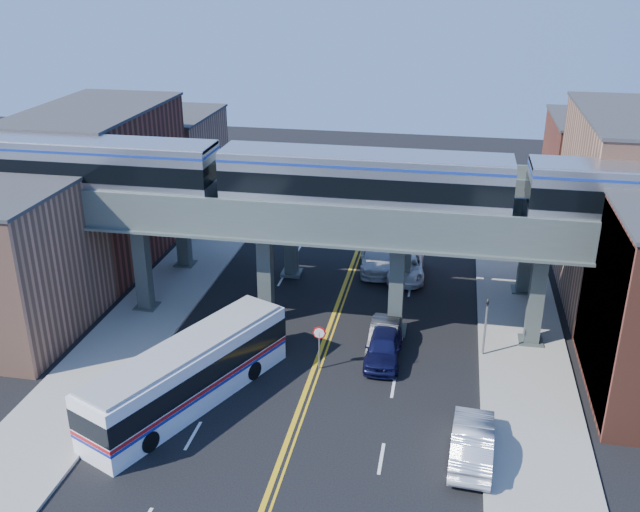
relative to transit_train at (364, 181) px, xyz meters
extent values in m
plane|color=black|center=(-1.91, -8.00, -9.39)|extent=(120.00, 120.00, 0.00)
cube|color=gray|center=(-13.41, 2.00, -9.31)|extent=(5.00, 70.00, 0.16)
cube|color=gray|center=(9.59, 2.00, -9.31)|extent=(5.00, 70.00, 0.16)
cube|color=#A46E54|center=(-20.41, -4.00, -4.89)|extent=(8.00, 10.00, 9.00)
cube|color=brown|center=(-20.41, 8.00, -3.89)|extent=(8.00, 14.00, 11.00)
cube|color=#A46E54|center=(-20.41, 21.00, -5.39)|extent=(8.00, 10.00, 8.00)
cube|color=#A46E54|center=(16.59, 8.00, -3.39)|extent=(8.00, 14.00, 12.00)
cube|color=brown|center=(16.59, 21.00, -4.89)|extent=(8.00, 10.00, 9.00)
cube|color=teal|center=(12.64, -4.00, -4.64)|extent=(0.10, 9.50, 9.50)
cube|color=#3F4947|center=(-13.91, 0.00, -6.39)|extent=(0.85, 0.85, 6.00)
cube|color=#3F4947|center=(-5.91, 0.00, -6.39)|extent=(0.85, 0.85, 6.00)
cube|color=#3F4947|center=(2.09, 0.00, -6.39)|extent=(0.85, 0.85, 6.00)
cube|color=#3F4947|center=(10.09, 0.00, -6.39)|extent=(0.85, 0.85, 6.00)
cube|color=#4B5652|center=(-1.91, 0.00, -2.69)|extent=(52.00, 3.60, 1.40)
cube|color=#3F4947|center=(-13.91, 7.00, -6.39)|extent=(0.85, 0.85, 6.00)
cube|color=#3F4947|center=(-5.91, 7.00, -6.39)|extent=(0.85, 0.85, 6.00)
cube|color=#3F4947|center=(2.09, 7.00, -6.39)|extent=(0.85, 0.85, 6.00)
cube|color=#3F4947|center=(10.09, 7.00, -6.39)|extent=(0.85, 0.85, 6.00)
cube|color=#4B5652|center=(-1.91, 7.00, -2.69)|extent=(52.00, 3.60, 1.40)
cube|color=black|center=(-22.22, 0.00, -1.86)|extent=(2.35, 2.35, 0.27)
cube|color=black|center=(-11.84, 0.00, -1.86)|extent=(2.35, 2.35, 0.27)
cube|color=#B8BBC2|center=(-17.03, 0.00, -0.02)|extent=(16.23, 3.10, 3.42)
cube|color=black|center=(-17.03, 0.00, 0.13)|extent=(16.25, 3.16, 1.17)
cube|color=black|center=(-5.19, 0.00, -1.86)|extent=(2.35, 2.35, 0.27)
cube|color=black|center=(5.19, 0.00, -1.86)|extent=(2.35, 2.35, 0.27)
cube|color=#B8BBC2|center=(0.00, 0.00, -0.02)|extent=(16.23, 3.10, 3.42)
cube|color=black|center=(0.00, 0.00, 0.13)|extent=(16.25, 3.16, 1.17)
cube|color=black|center=(11.84, 0.00, -1.86)|extent=(2.35, 2.35, 0.27)
cylinder|color=slate|center=(-1.61, -5.00, -8.24)|extent=(0.09, 0.09, 2.30)
cylinder|color=red|center=(-1.61, -5.00, -7.14)|extent=(0.76, 0.04, 0.76)
cylinder|color=slate|center=(7.29, -2.00, -7.79)|extent=(0.12, 0.12, 3.20)
imported|color=black|center=(7.29, -2.00, -5.74)|extent=(0.15, 0.18, 0.90)
cube|color=white|center=(-7.48, -9.29, -7.80)|extent=(7.54, 12.34, 3.19)
cube|color=black|center=(-7.48, -9.29, -7.39)|extent=(7.61, 12.40, 1.08)
cube|color=#B21419|center=(-7.48, -9.29, -8.11)|extent=(7.60, 12.40, 0.19)
cylinder|color=black|center=(-9.11, -12.89, -8.88)|extent=(2.95, 2.08, 1.03)
cylinder|color=black|center=(-6.05, -6.15, -8.88)|extent=(2.95, 2.08, 1.03)
imported|color=black|center=(1.75, -3.39, -8.56)|extent=(2.04, 4.90, 1.66)
imported|color=#2B2A2D|center=(1.64, -2.11, -8.63)|extent=(1.63, 4.62, 1.52)
imported|color=white|center=(2.13, 8.18, -8.63)|extent=(2.83, 5.60, 1.52)
imported|color=silver|center=(-0.07, 9.30, -8.54)|extent=(3.08, 6.10, 1.70)
imported|color=silver|center=(6.59, -11.14, -8.52)|extent=(2.12, 5.37, 1.74)
camera|label=1|loc=(4.72, -38.25, 11.74)|focal=40.00mm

